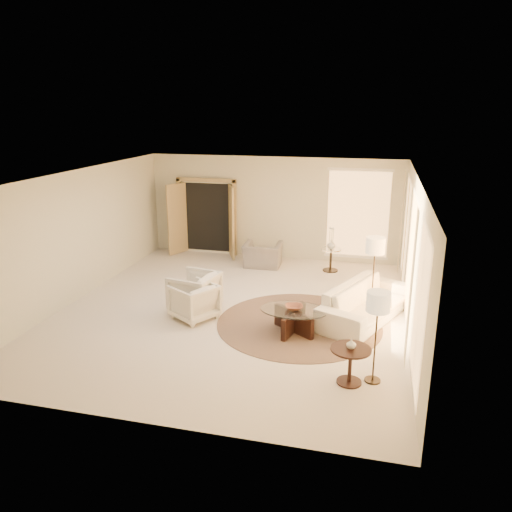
% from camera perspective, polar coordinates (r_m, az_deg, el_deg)
% --- Properties ---
extents(room, '(7.04, 8.04, 2.83)m').
position_cam_1_polar(room, '(10.03, -2.77, 1.15)').
color(room, beige).
rests_on(room, ground).
extents(windows_right, '(0.10, 6.40, 2.40)m').
position_cam_1_polar(windows_right, '(9.76, 17.20, -0.33)').
color(windows_right, '#FEB865').
rests_on(windows_right, room).
extents(window_back_corner, '(1.70, 0.10, 2.40)m').
position_cam_1_polar(window_back_corner, '(13.49, 11.58, 4.68)').
color(window_back_corner, '#FEB865').
rests_on(window_back_corner, room).
extents(curtains_right, '(0.06, 5.20, 2.60)m').
position_cam_1_polar(curtains_right, '(10.64, 16.69, 0.81)').
color(curtains_right, '#C2B68D').
rests_on(curtains_right, room).
extents(french_doors, '(1.95, 0.66, 2.16)m').
position_cam_1_polar(french_doors, '(14.21, -5.70, 4.38)').
color(french_doors, tan).
rests_on(french_doors, room).
extents(area_rug, '(4.19, 4.19, 0.01)m').
position_cam_1_polar(area_rug, '(9.89, 4.92, -7.71)').
color(area_rug, '#3D291F').
rests_on(area_rug, room).
extents(sofa, '(1.88, 2.65, 0.72)m').
position_cam_1_polar(sofa, '(10.18, 12.47, -5.17)').
color(sofa, silver).
rests_on(sofa, room).
extents(armchair_left, '(0.96, 1.00, 0.89)m').
position_cam_1_polar(armchair_left, '(10.43, -7.07, -3.86)').
color(armchair_left, silver).
rests_on(armchair_left, room).
extents(armchair_right, '(1.02, 1.04, 0.80)m').
position_cam_1_polar(armchair_right, '(10.04, -7.09, -4.98)').
color(armchair_right, silver).
rests_on(armchair_right, room).
extents(accent_chair, '(1.01, 0.69, 0.85)m').
position_cam_1_polar(accent_chair, '(13.17, 0.76, 0.59)').
color(accent_chair, gray).
rests_on(accent_chair, room).
extents(coffee_table, '(1.64, 1.64, 0.47)m').
position_cam_1_polar(coffee_table, '(9.43, 4.34, -7.07)').
color(coffee_table, black).
rests_on(coffee_table, room).
extents(end_table, '(0.62, 0.62, 0.59)m').
position_cam_1_polar(end_table, '(7.87, 10.73, -11.53)').
color(end_table, black).
rests_on(end_table, room).
extents(side_table, '(0.51, 0.51, 0.59)m').
position_cam_1_polar(side_table, '(12.96, 8.54, -0.18)').
color(side_table, black).
rests_on(side_table, room).
extents(floor_lamp_near, '(0.38, 0.38, 1.58)m').
position_cam_1_polar(floor_lamp_near, '(10.28, 13.46, 0.80)').
color(floor_lamp_near, black).
rests_on(floor_lamp_near, room).
extents(floor_lamp_far, '(0.36, 0.36, 1.48)m').
position_cam_1_polar(floor_lamp_far, '(7.64, 13.77, -5.57)').
color(floor_lamp_far, black).
rests_on(floor_lamp_far, room).
extents(bowl, '(0.39, 0.39, 0.08)m').
position_cam_1_polar(bowl, '(9.35, 4.36, -5.87)').
color(bowl, brown).
rests_on(bowl, coffee_table).
extents(end_vase, '(0.17, 0.17, 0.15)m').
position_cam_1_polar(end_vase, '(7.76, 10.83, -9.85)').
color(end_vase, silver).
rests_on(end_vase, end_table).
extents(side_vase, '(0.28, 0.28, 0.23)m').
position_cam_1_polar(side_vase, '(12.87, 8.61, 1.29)').
color(side_vase, silver).
rests_on(side_vase, side_table).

